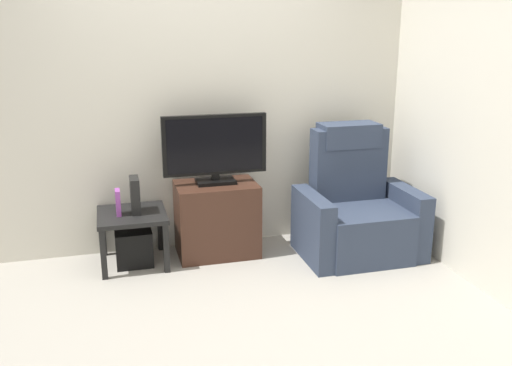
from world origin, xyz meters
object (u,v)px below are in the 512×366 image
Objects in this scene: recliner_armchair at (356,210)px; book_upright at (118,202)px; subwoofer_box at (134,247)px; game_console at (135,195)px; television at (215,148)px; tv_stand at (217,219)px; side_table at (132,221)px.

recliner_armchair is 5.24× the size of book_upright.
subwoofer_box is 1.02× the size of game_console.
television is at bearing 171.48° from recliner_armchair.
television is 1.04m from subwoofer_box.
recliner_armchair is 1.97m from book_upright.
tv_stand is 0.61m from television.
tv_stand reaches higher than side_table.
book_upright reaches higher than tv_stand.
tv_stand is 3.25× the size of book_upright.
game_console is at bearing 12.53° from book_upright.
television is 1.59× the size of side_table.
tv_stand is 0.62× the size of recliner_armchair.
television is 0.89m from side_table.
tv_stand is 2.33× the size of game_console.
television is at bearing 4.71° from book_upright.
subwoofer_box is (-0.70, -0.03, -0.17)m from tv_stand.
game_console is (0.04, 0.01, 0.43)m from subwoofer_box.
book_upright is (-0.10, -0.02, 0.39)m from subwoofer_box.
book_upright is (-0.80, -0.07, -0.38)m from television.
subwoofer_box is at bearing 11.31° from book_upright.
recliner_armchair is at bearing -7.50° from subwoofer_box.
recliner_armchair is (1.15, -0.27, 0.06)m from tv_stand.
television is at bearing 90.00° from tv_stand.
recliner_armchair is 2.00× the size of side_table.
television is 1.31m from recliner_armchair.
television is at bearing 3.74° from subwoofer_box.
television reaches higher than side_table.
recliner_armchair is 3.76× the size of game_console.
game_console is (-1.81, 0.25, 0.21)m from recliner_armchair.
recliner_armchair is 1.86m from side_table.
book_upright is at bearing -176.65° from tv_stand.
television is at bearing 3.74° from side_table.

